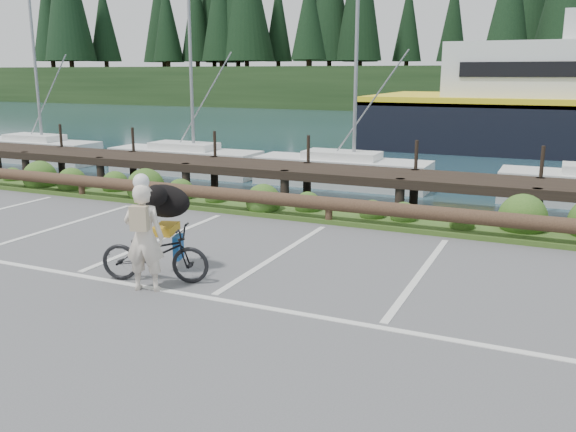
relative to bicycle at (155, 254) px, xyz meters
name	(u,v)px	position (x,y,z in m)	size (l,w,h in m)	color
ground	(223,290)	(1.18, 0.09, -0.46)	(72.00, 72.00, 0.00)	#515153
harbor_backdrop	(532,98)	(1.57, 78.56, -0.46)	(170.00, 160.00, 30.00)	#1B3641
vegetation_strip	(339,215)	(1.18, 5.39, -0.41)	(34.00, 1.60, 0.10)	#3D5B21
log_rail	(329,224)	(1.18, 4.69, -0.46)	(32.00, 0.30, 0.60)	#443021
bicycle	(155,254)	(0.00, 0.00, 0.00)	(0.61, 1.75, 0.92)	black
cyclist	(144,237)	(0.12, -0.39, 0.37)	(0.61, 0.40, 1.66)	silver
dog	(164,201)	(-0.16, 0.54, 0.73)	(0.95, 0.46, 0.55)	black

